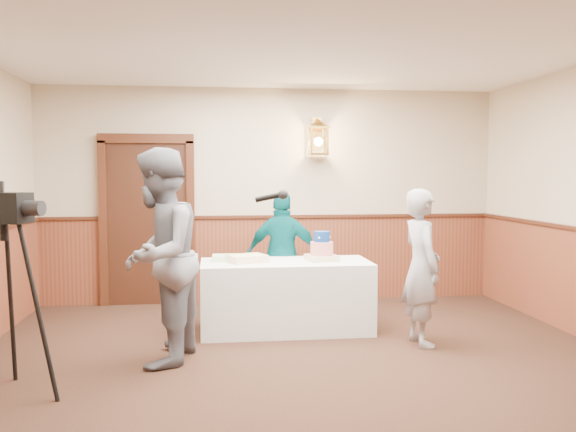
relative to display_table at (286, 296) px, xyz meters
name	(u,v)px	position (x,y,z in m)	size (l,w,h in m)	color
ground	(315,393)	(0.00, -1.90, -0.38)	(7.00, 7.00, 0.00)	black
room_shell	(300,194)	(-0.05, -1.45, 1.15)	(6.02, 7.02, 2.81)	#BBAE8C
display_table	(286,296)	(0.00, 0.00, 0.00)	(1.80, 0.80, 0.75)	silver
tiered_cake	(322,249)	(0.39, 0.01, 0.50)	(0.36, 0.36, 0.32)	beige
sheet_cake_yellow	(247,259)	(-0.41, -0.01, 0.41)	(0.38, 0.29, 0.08)	#E2CA87
sheet_cake_green	(225,258)	(-0.64, 0.11, 0.41)	(0.28, 0.22, 0.06)	#8FBF87
interviewer	(159,256)	(-1.25, -0.98, 0.58)	(1.56, 1.07, 1.91)	slate
baker	(421,267)	(1.26, -0.69, 0.39)	(0.56, 0.37, 1.54)	#949399
assistant_p	(283,256)	(0.04, 0.53, 0.37)	(0.87, 0.36, 1.48)	#045055
tv_camera_rig	(7,306)	(-2.31, -1.69, 0.32)	(0.60, 0.57, 1.55)	black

